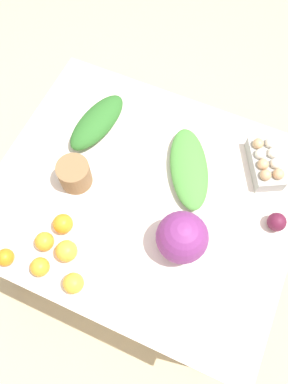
{
  "coord_description": "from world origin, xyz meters",
  "views": [
    {
      "loc": [
        -0.24,
        0.54,
        2.11
      ],
      "look_at": [
        0.0,
        0.0,
        0.78
      ],
      "focal_mm": 35.0,
      "sensor_mm": 36.0,
      "label": 1
    }
  ],
  "objects_px": {
    "orange_0": "(40,267)",
    "cabbage_purple": "(182,237)",
    "beet_root": "(277,222)",
    "orange_4": "(73,283)",
    "paper_bag": "(75,174)",
    "greens_bunch_kale": "(189,168)",
    "greens_bunch_chard": "(97,122)",
    "orange_1": "(67,251)",
    "orange_2": "(63,224)",
    "egg_carton": "(266,162)",
    "orange_3": "(44,241)",
    "orange_5": "(5,257)"
  },
  "relations": [
    {
      "from": "greens_bunch_chard",
      "to": "orange_0",
      "type": "relative_size",
      "value": 4.6
    },
    {
      "from": "beet_root",
      "to": "orange_4",
      "type": "relative_size",
      "value": 0.96
    },
    {
      "from": "paper_bag",
      "to": "orange_4",
      "type": "relative_size",
      "value": 1.72
    },
    {
      "from": "orange_0",
      "to": "cabbage_purple",
      "type": "bearing_deg",
      "value": -145.93
    },
    {
      "from": "paper_bag",
      "to": "orange_0",
      "type": "xyz_separation_m",
      "value": [
        -0.05,
        0.37,
        -0.02
      ]
    },
    {
      "from": "paper_bag",
      "to": "orange_4",
      "type": "distance_m",
      "value": 0.42
    },
    {
      "from": "orange_4",
      "to": "orange_5",
      "type": "height_order",
      "value": "orange_4"
    },
    {
      "from": "egg_carton",
      "to": "orange_3",
      "type": "distance_m",
      "value": 0.91
    },
    {
      "from": "egg_carton",
      "to": "greens_bunch_kale",
      "type": "xyz_separation_m",
      "value": [
        0.27,
        0.14,
        -0.01
      ]
    },
    {
      "from": "paper_bag",
      "to": "beet_root",
      "type": "relative_size",
      "value": 1.79
    },
    {
      "from": "paper_bag",
      "to": "orange_2",
      "type": "bearing_deg",
      "value": 104.58
    },
    {
      "from": "greens_bunch_chard",
      "to": "beet_root",
      "type": "bearing_deg",
      "value": 171.24
    },
    {
      "from": "orange_3",
      "to": "orange_5",
      "type": "distance_m",
      "value": 0.15
    },
    {
      "from": "greens_bunch_kale",
      "to": "orange_2",
      "type": "relative_size",
      "value": 4.87
    },
    {
      "from": "greens_bunch_kale",
      "to": "beet_root",
      "type": "height_order",
      "value": "beet_root"
    },
    {
      "from": "egg_carton",
      "to": "greens_bunch_kale",
      "type": "relative_size",
      "value": 0.68
    },
    {
      "from": "beet_root",
      "to": "orange_0",
      "type": "relative_size",
      "value": 1.03
    },
    {
      "from": "cabbage_purple",
      "to": "orange_3",
      "type": "distance_m",
      "value": 0.5
    },
    {
      "from": "egg_carton",
      "to": "orange_2",
      "type": "relative_size",
      "value": 3.29
    },
    {
      "from": "egg_carton",
      "to": "orange_0",
      "type": "relative_size",
      "value": 3.57
    },
    {
      "from": "egg_carton",
      "to": "orange_2",
      "type": "distance_m",
      "value": 0.83
    },
    {
      "from": "paper_bag",
      "to": "beet_root",
      "type": "height_order",
      "value": "paper_bag"
    },
    {
      "from": "egg_carton",
      "to": "paper_bag",
      "type": "bearing_deg",
      "value": -90.04
    },
    {
      "from": "greens_bunch_chard",
      "to": "orange_5",
      "type": "height_order",
      "value": "greens_bunch_chard"
    },
    {
      "from": "cabbage_purple",
      "to": "paper_bag",
      "type": "relative_size",
      "value": 1.47
    },
    {
      "from": "beet_root",
      "to": "orange_4",
      "type": "xyz_separation_m",
      "value": [
        0.59,
        0.51,
        0.0
      ]
    },
    {
      "from": "orange_1",
      "to": "orange_2",
      "type": "bearing_deg",
      "value": -53.86
    },
    {
      "from": "orange_2",
      "to": "orange_4",
      "type": "bearing_deg",
      "value": 128.16
    },
    {
      "from": "beet_root",
      "to": "orange_4",
      "type": "bearing_deg",
      "value": 40.77
    },
    {
      "from": "cabbage_purple",
      "to": "orange_3",
      "type": "xyz_separation_m",
      "value": [
        0.46,
        0.2,
        -0.06
      ]
    },
    {
      "from": "cabbage_purple",
      "to": "orange_2",
      "type": "height_order",
      "value": "cabbage_purple"
    },
    {
      "from": "paper_bag",
      "to": "greens_bunch_kale",
      "type": "height_order",
      "value": "paper_bag"
    },
    {
      "from": "cabbage_purple",
      "to": "greens_bunch_chard",
      "type": "xyz_separation_m",
      "value": [
        0.51,
        -0.34,
        -0.05
      ]
    },
    {
      "from": "greens_bunch_kale",
      "to": "greens_bunch_chard",
      "type": "bearing_deg",
      "value": -5.62
    },
    {
      "from": "paper_bag",
      "to": "orange_1",
      "type": "height_order",
      "value": "paper_bag"
    },
    {
      "from": "greens_bunch_chard",
      "to": "egg_carton",
      "type": "bearing_deg",
      "value": -171.96
    },
    {
      "from": "egg_carton",
      "to": "orange_1",
      "type": "distance_m",
      "value": 0.85
    },
    {
      "from": "paper_bag",
      "to": "orange_3",
      "type": "distance_m",
      "value": 0.28
    },
    {
      "from": "orange_2",
      "to": "greens_bunch_kale",
      "type": "bearing_deg",
      "value": -129.92
    },
    {
      "from": "greens_bunch_kale",
      "to": "orange_5",
      "type": "height_order",
      "value": "same"
    },
    {
      "from": "greens_bunch_kale",
      "to": "orange_2",
      "type": "height_order",
      "value": "orange_2"
    },
    {
      "from": "greens_bunch_kale",
      "to": "orange_3",
      "type": "distance_m",
      "value": 0.62
    },
    {
      "from": "paper_bag",
      "to": "greens_bunch_kale",
      "type": "distance_m",
      "value": 0.45
    },
    {
      "from": "orange_0",
      "to": "greens_bunch_chard",
      "type": "bearing_deg",
      "value": -82.0
    },
    {
      "from": "orange_2",
      "to": "orange_4",
      "type": "distance_m",
      "value": 0.23
    },
    {
      "from": "greens_bunch_kale",
      "to": "orange_2",
      "type": "bearing_deg",
      "value": 50.08
    },
    {
      "from": "greens_bunch_kale",
      "to": "orange_1",
      "type": "relative_size",
      "value": 4.62
    },
    {
      "from": "cabbage_purple",
      "to": "greens_bunch_chard",
      "type": "bearing_deg",
      "value": -33.73
    },
    {
      "from": "cabbage_purple",
      "to": "paper_bag",
      "type": "height_order",
      "value": "cabbage_purple"
    },
    {
      "from": "cabbage_purple",
      "to": "egg_carton",
      "type": "xyz_separation_m",
      "value": [
        -0.19,
        -0.44,
        -0.05
      ]
    }
  ]
}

